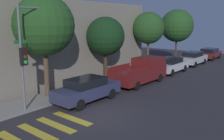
{
  "coord_description": "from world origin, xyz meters",
  "views": [
    {
      "loc": [
        -8.9,
        -8.3,
        4.88
      ],
      "look_at": [
        3.76,
        2.1,
        1.6
      ],
      "focal_mm": 40.0,
      "sensor_mm": 36.0,
      "label": 1
    }
  ],
  "objects_px": {
    "sedan_middle": "(170,65)",
    "tree_behind_truck": "(177,26)",
    "traffic_light_pole": "(28,45)",
    "tree_midblock": "(105,36)",
    "tree_far_end": "(148,28)",
    "sedan_far_end": "(193,58)",
    "sedan_near_corner": "(87,89)",
    "pickup_truck": "(141,71)",
    "sedan_tail_of_row": "(210,53)",
    "tree_near_corner": "(44,26)"
  },
  "relations": [
    {
      "from": "sedan_middle",
      "to": "tree_behind_truck",
      "type": "bearing_deg",
      "value": 21.37
    },
    {
      "from": "traffic_light_pole",
      "to": "tree_midblock",
      "type": "distance_m",
      "value": 7.65
    },
    {
      "from": "traffic_light_pole",
      "to": "tree_far_end",
      "type": "relative_size",
      "value": 1.0
    },
    {
      "from": "sedan_far_end",
      "to": "tree_far_end",
      "type": "distance_m",
      "value": 6.9
    },
    {
      "from": "sedan_middle",
      "to": "tree_behind_truck",
      "type": "distance_m",
      "value": 7.56
    },
    {
      "from": "sedan_far_end",
      "to": "tree_midblock",
      "type": "distance_m",
      "value": 12.49
    },
    {
      "from": "sedan_far_end",
      "to": "sedan_near_corner",
      "type": "bearing_deg",
      "value": -180.0
    },
    {
      "from": "sedan_near_corner",
      "to": "pickup_truck",
      "type": "relative_size",
      "value": 0.84
    },
    {
      "from": "pickup_truck",
      "to": "tree_midblock",
      "type": "height_order",
      "value": "tree_midblock"
    },
    {
      "from": "tree_far_end",
      "to": "tree_midblock",
      "type": "bearing_deg",
      "value": 180.0
    },
    {
      "from": "tree_midblock",
      "to": "tree_behind_truck",
      "type": "height_order",
      "value": "tree_behind_truck"
    },
    {
      "from": "sedan_tail_of_row",
      "to": "tree_far_end",
      "type": "distance_m",
      "value": 11.81
    },
    {
      "from": "traffic_light_pole",
      "to": "pickup_truck",
      "type": "distance_m",
      "value": 9.42
    },
    {
      "from": "traffic_light_pole",
      "to": "sedan_far_end",
      "type": "xyz_separation_m",
      "value": [
        19.48,
        -1.27,
        -2.82
      ]
    },
    {
      "from": "sedan_tail_of_row",
      "to": "sedan_middle",
      "type": "bearing_deg",
      "value": 180.0
    },
    {
      "from": "sedan_far_end",
      "to": "tree_behind_truck",
      "type": "bearing_deg",
      "value": 71.08
    },
    {
      "from": "sedan_near_corner",
      "to": "sedan_tail_of_row",
      "type": "xyz_separation_m",
      "value": [
        22.0,
        -0.0,
        -0.05
      ]
    },
    {
      "from": "sedan_near_corner",
      "to": "pickup_truck",
      "type": "bearing_deg",
      "value": -0.0
    },
    {
      "from": "traffic_light_pole",
      "to": "tree_midblock",
      "type": "height_order",
      "value": "traffic_light_pole"
    },
    {
      "from": "pickup_truck",
      "to": "tree_near_corner",
      "type": "relative_size",
      "value": 0.82
    },
    {
      "from": "traffic_light_pole",
      "to": "tree_near_corner",
      "type": "relative_size",
      "value": 0.88
    },
    {
      "from": "sedan_middle",
      "to": "tree_midblock",
      "type": "bearing_deg",
      "value": 159.37
    },
    {
      "from": "sedan_tail_of_row",
      "to": "tree_near_corner",
      "type": "xyz_separation_m",
      "value": [
        -23.1,
        2.45,
        3.83
      ]
    },
    {
      "from": "traffic_light_pole",
      "to": "tree_far_end",
      "type": "xyz_separation_m",
      "value": [
        13.96,
        1.18,
        0.53
      ]
    },
    {
      "from": "tree_near_corner",
      "to": "tree_midblock",
      "type": "distance_m",
      "value": 5.73
    },
    {
      "from": "traffic_light_pole",
      "to": "sedan_far_end",
      "type": "bearing_deg",
      "value": -3.73
    },
    {
      "from": "pickup_truck",
      "to": "sedan_far_end",
      "type": "height_order",
      "value": "pickup_truck"
    },
    {
      "from": "tree_midblock",
      "to": "sedan_tail_of_row",
      "type": "bearing_deg",
      "value": -7.98
    },
    {
      "from": "traffic_light_pole",
      "to": "tree_behind_truck",
      "type": "xyz_separation_m",
      "value": [
        20.31,
        1.18,
        0.65
      ]
    },
    {
      "from": "sedan_near_corner",
      "to": "sedan_middle",
      "type": "xyz_separation_m",
      "value": [
        11.06,
        -0.0,
        -0.02
      ]
    },
    {
      "from": "pickup_truck",
      "to": "tree_behind_truck",
      "type": "distance_m",
      "value": 12.08
    },
    {
      "from": "tree_behind_truck",
      "to": "sedan_tail_of_row",
      "type": "bearing_deg",
      "value": -27.54
    },
    {
      "from": "tree_behind_truck",
      "to": "sedan_far_end",
      "type": "bearing_deg",
      "value": -108.92
    },
    {
      "from": "traffic_light_pole",
      "to": "sedan_near_corner",
      "type": "xyz_separation_m",
      "value": [
        3.0,
        -1.27,
        -2.81
      ]
    },
    {
      "from": "sedan_near_corner",
      "to": "sedan_middle",
      "type": "bearing_deg",
      "value": -0.0
    },
    {
      "from": "sedan_near_corner",
      "to": "tree_behind_truck",
      "type": "distance_m",
      "value": 17.82
    },
    {
      "from": "pickup_truck",
      "to": "sedan_tail_of_row",
      "type": "xyz_separation_m",
      "value": [
        16.05,
        0.0,
        -0.23
      ]
    },
    {
      "from": "sedan_far_end",
      "to": "sedan_middle",
      "type": "bearing_deg",
      "value": -180.0
    },
    {
      "from": "sedan_near_corner",
      "to": "tree_near_corner",
      "type": "bearing_deg",
      "value": 114.09
    },
    {
      "from": "sedan_middle",
      "to": "tree_far_end",
      "type": "height_order",
      "value": "tree_far_end"
    },
    {
      "from": "tree_far_end",
      "to": "sedan_middle",
      "type": "bearing_deg",
      "value": -87.62
    },
    {
      "from": "sedan_middle",
      "to": "tree_far_end",
      "type": "relative_size",
      "value": 0.76
    },
    {
      "from": "tree_far_end",
      "to": "sedan_tail_of_row",
      "type": "bearing_deg",
      "value": -12.49
    },
    {
      "from": "sedan_far_end",
      "to": "traffic_light_pole",
      "type": "bearing_deg",
      "value": 176.27
    },
    {
      "from": "traffic_light_pole",
      "to": "sedan_far_end",
      "type": "relative_size",
      "value": 1.29
    },
    {
      "from": "tree_near_corner",
      "to": "tree_far_end",
      "type": "relative_size",
      "value": 1.13
    },
    {
      "from": "pickup_truck",
      "to": "sedan_far_end",
      "type": "bearing_deg",
      "value": 0.0
    },
    {
      "from": "sedan_near_corner",
      "to": "sedan_far_end",
      "type": "height_order",
      "value": "sedan_near_corner"
    },
    {
      "from": "sedan_middle",
      "to": "tree_near_corner",
      "type": "relative_size",
      "value": 0.67
    },
    {
      "from": "tree_far_end",
      "to": "tree_near_corner",
      "type": "bearing_deg",
      "value": 180.0
    }
  ]
}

